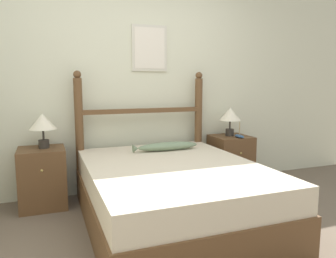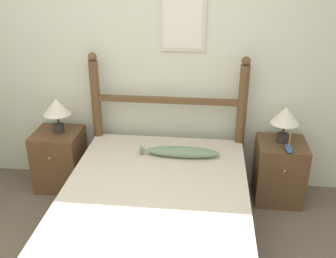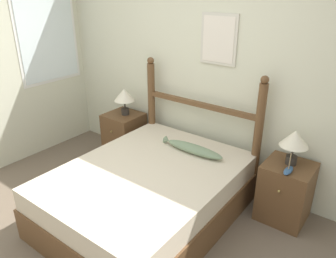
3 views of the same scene
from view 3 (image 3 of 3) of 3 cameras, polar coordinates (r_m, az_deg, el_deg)
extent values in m
plane|color=brown|center=(3.20, -11.96, -19.95)|extent=(16.00, 16.00, 0.00)
cube|color=beige|center=(3.76, 6.50, 9.74)|extent=(6.40, 0.06, 2.55)
cube|color=beige|center=(3.57, 8.84, 15.17)|extent=(0.42, 0.02, 0.53)
cube|color=silver|center=(3.56, 8.74, 15.16)|extent=(0.36, 0.01, 0.47)
cube|color=white|center=(4.75, -20.32, 15.34)|extent=(0.01, 0.90, 1.30)
cube|color=white|center=(4.75, -20.26, 15.34)|extent=(0.01, 0.82, 1.22)
cube|color=brown|center=(3.40, -3.54, -12.66)|extent=(1.51, 1.96, 0.32)
cube|color=beige|center=(3.25, -3.66, -8.81)|extent=(1.47, 1.92, 0.22)
cylinder|color=brown|center=(4.20, -2.84, 2.53)|extent=(0.09, 0.09, 1.32)
sphere|color=brown|center=(3.99, -3.05, 11.82)|extent=(0.08, 0.08, 0.08)
cylinder|color=brown|center=(3.53, 15.20, -2.64)|extent=(0.09, 0.09, 1.32)
sphere|color=brown|center=(3.29, 16.50, 8.22)|extent=(0.08, 0.08, 0.08)
cube|color=brown|center=(3.71, 5.57, 4.27)|extent=(1.42, 0.06, 0.05)
cube|color=brown|center=(4.50, -7.61, -1.04)|extent=(0.45, 0.44, 0.61)
sphere|color=tan|center=(4.30, -9.85, -0.46)|extent=(0.02, 0.02, 0.02)
cube|color=brown|center=(3.50, 19.75, -10.23)|extent=(0.45, 0.44, 0.61)
sphere|color=tan|center=(3.24, 18.75, -10.22)|extent=(0.02, 0.02, 0.02)
cylinder|color=#2D2823|center=(4.35, -7.46, 3.06)|extent=(0.10, 0.10, 0.09)
cylinder|color=#2D2823|center=(4.32, -7.53, 4.26)|extent=(0.02, 0.02, 0.11)
cone|color=beige|center=(4.28, -7.63, 5.93)|extent=(0.27, 0.27, 0.16)
cylinder|color=#2D2823|center=(3.35, 20.65, -5.06)|extent=(0.10, 0.10, 0.09)
cylinder|color=#2D2823|center=(3.31, 20.89, -3.58)|extent=(0.02, 0.02, 0.11)
cone|color=beige|center=(3.25, 21.23, -1.51)|extent=(0.27, 0.27, 0.16)
ellipsoid|color=#335684|center=(3.21, 20.21, -6.80)|extent=(0.07, 0.18, 0.04)
cylinder|color=#997F56|center=(3.17, 20.46, -5.29)|extent=(0.01, 0.01, 0.16)
ellipsoid|color=gray|center=(3.48, 4.59, -3.53)|extent=(0.67, 0.15, 0.09)
cone|color=gray|center=(3.66, -0.16, -1.97)|extent=(0.06, 0.08, 0.08)
camera|label=1|loc=(3.06, -60.41, -6.46)|focal=35.00mm
camera|label=2|loc=(1.52, -75.93, 9.07)|focal=42.00mm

